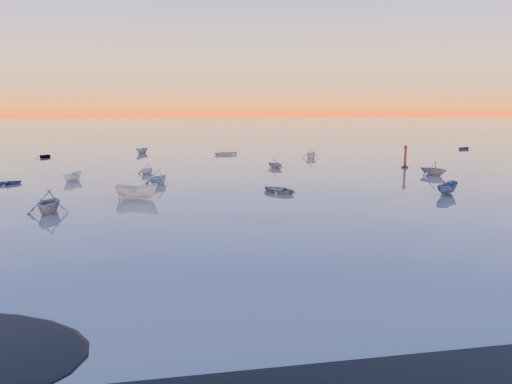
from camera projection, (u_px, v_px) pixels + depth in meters
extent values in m
plane|color=slate|center=(193.00, 145.00, 117.36)|extent=(600.00, 600.00, 0.00)
imported|color=#3A4B6F|center=(447.00, 195.00, 50.67)|extent=(3.49, 3.88, 1.28)
imported|color=slate|center=(433.00, 175.00, 64.88)|extent=(4.35, 3.46, 1.39)
cylinder|color=#4D1C10|center=(405.00, 167.00, 73.10)|extent=(1.00, 1.00, 0.33)
cylinder|color=#4D1C10|center=(405.00, 158.00, 72.87)|extent=(0.35, 0.35, 2.88)
cone|color=#4D1C10|center=(406.00, 146.00, 72.58)|extent=(0.66, 0.66, 0.55)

